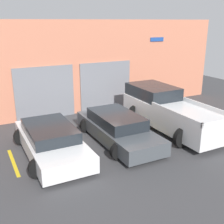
% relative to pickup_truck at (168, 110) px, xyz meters
% --- Properties ---
extents(ground_plane, '(28.00, 28.00, 0.00)m').
position_rel_pickup_truck_xyz_m(ground_plane, '(-2.77, 0.89, -0.83)').
color(ground_plane, '#3D3D3F').
extents(shophouse_building, '(17.34, 0.68, 4.80)m').
position_rel_pickup_truck_xyz_m(shophouse_building, '(-2.77, 4.18, 1.54)').
color(shophouse_building, '#D17A5B').
rests_on(shophouse_building, ground).
extents(pickup_truck, '(2.44, 5.54, 1.74)m').
position_rel_pickup_truck_xyz_m(pickup_truck, '(0.00, 0.00, 0.00)').
color(pickup_truck, white).
rests_on(pickup_truck, ground).
extents(sedan_white, '(2.26, 4.55, 1.12)m').
position_rel_pickup_truck_xyz_m(sedan_white, '(-5.53, -0.25, -0.29)').
color(sedan_white, white).
rests_on(sedan_white, ground).
extents(sedan_side, '(2.13, 4.76, 1.15)m').
position_rel_pickup_truck_xyz_m(sedan_side, '(-2.77, -0.24, -0.28)').
color(sedan_side, '#474C51').
rests_on(sedan_side, ground).
extents(parking_stripe_far_left, '(0.12, 2.20, 0.01)m').
position_rel_pickup_truck_xyz_m(parking_stripe_far_left, '(-6.91, -0.27, -0.83)').
color(parking_stripe_far_left, gold).
rests_on(parking_stripe_far_left, ground).
extents(parking_stripe_left, '(0.12, 2.20, 0.01)m').
position_rel_pickup_truck_xyz_m(parking_stripe_left, '(-4.15, -0.27, -0.83)').
color(parking_stripe_left, gold).
rests_on(parking_stripe_left, ground).
extents(parking_stripe_centre, '(0.12, 2.20, 0.01)m').
position_rel_pickup_truck_xyz_m(parking_stripe_centre, '(-1.38, -0.27, -0.83)').
color(parking_stripe_centre, gold).
rests_on(parking_stripe_centre, ground).
extents(parking_stripe_right, '(0.12, 2.20, 0.01)m').
position_rel_pickup_truck_xyz_m(parking_stripe_right, '(1.38, -0.27, -0.83)').
color(parking_stripe_right, gold).
rests_on(parking_stripe_right, ground).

